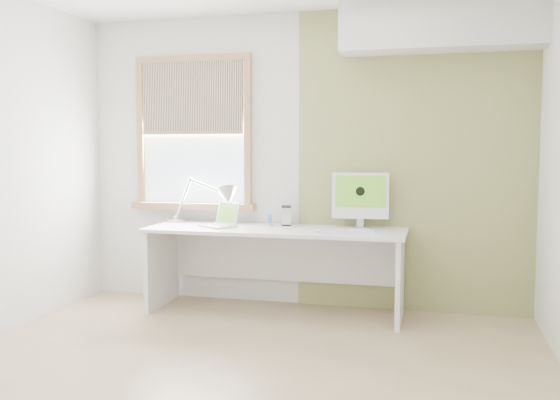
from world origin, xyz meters
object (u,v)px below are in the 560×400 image
(desk_lamp, at_px, (218,199))
(desk, at_px, (277,250))
(external_drive, at_px, (286,216))
(imac, at_px, (360,197))
(laptop, at_px, (222,220))

(desk_lamp, bearing_deg, desk, -16.38)
(desk_lamp, bearing_deg, external_drive, -1.03)
(desk, distance_m, external_drive, 0.33)
(desk_lamp, relative_size, imac, 1.53)
(desk, relative_size, desk_lamp, 2.97)
(desk, bearing_deg, imac, 12.02)
(desk_lamp, xyz_separation_m, imac, (1.30, -0.03, 0.05))
(desk, relative_size, imac, 4.54)
(laptop, relative_size, imac, 0.81)
(laptop, bearing_deg, external_drive, 23.08)
(desk_lamp, xyz_separation_m, external_drive, (0.64, -0.01, -0.13))
(desk, bearing_deg, laptop, -173.06)
(desk, xyz_separation_m, imac, (0.70, 0.15, 0.46))
(desk_lamp, height_order, external_drive, desk_lamp)
(laptop, bearing_deg, desk_lamp, 117.35)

